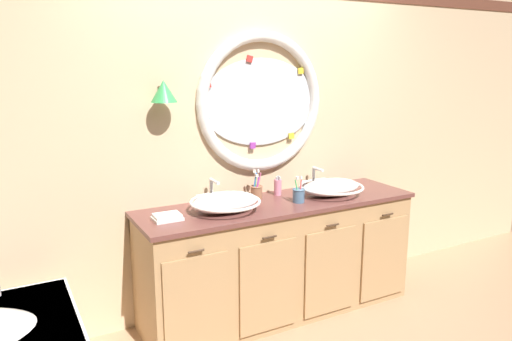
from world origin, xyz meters
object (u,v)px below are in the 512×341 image
Objects in this scene: sink_basin_left at (225,202)px; toothbrush_holder_right at (299,195)px; soap_dispenser at (278,187)px; folded_hand_towel at (167,217)px; toothbrush_holder_left at (256,191)px; sink_basin_right at (331,187)px.

sink_basin_left is 0.55m from toothbrush_holder_right.
soap_dispenser is (-0.03, 0.24, 0.01)m from toothbrush_holder_right.
sink_basin_left is at bearing -160.16° from soap_dispenser.
toothbrush_holder_right reaches higher than folded_hand_towel.
toothbrush_holder_right is 1.06× the size of folded_hand_towel.
sink_basin_left is at bearing 174.76° from toothbrush_holder_right.
toothbrush_holder_left is (0.33, 0.18, -0.01)m from sink_basin_left.
toothbrush_holder_left is 1.46× the size of soap_dispenser.
sink_basin_left reaches higher than folded_hand_towel.
folded_hand_towel is at bearing 179.72° from sink_basin_right.
sink_basin_right is 0.33m from toothbrush_holder_right.
toothbrush_holder_right is at bearing -3.41° from folded_hand_towel.
sink_basin_right is 2.23× the size of toothbrush_holder_left.
toothbrush_holder_right reaches higher than sink_basin_left.
sink_basin_right is at bearing -27.77° from soap_dispenser.
toothbrush_holder_right is at bearing -171.22° from sink_basin_right.
toothbrush_holder_left is at bearing -178.36° from soap_dispenser.
sink_basin_left is 2.19× the size of toothbrush_holder_left.
folded_hand_towel is at bearing -166.55° from toothbrush_holder_left.
soap_dispenser reaches higher than sink_basin_right.
sink_basin_right is at bearing -0.28° from folded_hand_towel.
soap_dispenser is at bearing 11.14° from folded_hand_towel.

